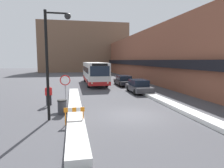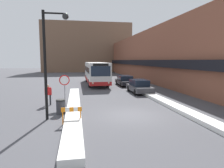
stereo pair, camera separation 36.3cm
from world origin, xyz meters
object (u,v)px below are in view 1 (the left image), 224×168
street_lamp (52,53)px  construction_barricade (74,112)px  parked_car_back (124,80)px  stop_sign (65,84)px  trash_bin (62,107)px  parked_car_front (139,86)px  city_bus (94,72)px  pedestrian (49,93)px

street_lamp → construction_barricade: 3.58m
parked_car_back → construction_barricade: size_ratio=4.29×
stop_sign → street_lamp: bearing=-99.9°
stop_sign → construction_barricade: (0.58, -4.40, -1.05)m
parked_car_back → trash_bin: bearing=-119.3°
parked_car_back → parked_car_front: bearing=-90.0°
parked_car_front → stop_sign: (-7.46, -5.05, 1.01)m
parked_car_back → construction_barricade: bearing=-113.5°
construction_barricade → street_lamp: bearing=135.0°
city_bus → stop_sign: city_bus is taller
parked_car_back → street_lamp: 17.02m
parked_car_back → street_lamp: bearing=-118.7°
parked_car_front → pedestrian: bearing=-153.4°
city_bus → parked_car_front: (3.76, -8.65, -1.00)m
parked_car_front → pedestrian: pedestrian is taller
parked_car_back → stop_sign: stop_sign is taller
parked_car_front → trash_bin: parked_car_front is taller
street_lamp → trash_bin: (0.41, 1.11, -3.38)m
pedestrian → construction_barricade: pedestrian is taller
street_lamp → pedestrian: size_ratio=3.87×
parked_car_back → pedestrian: size_ratio=2.94×
construction_barricade → parked_car_front: bearing=54.0°
parked_car_back → pedestrian: 13.86m
pedestrian → trash_bin: pedestrian is taller
parked_car_front → construction_barricade: parked_car_front is taller
trash_bin → parked_car_back: bearing=60.7°
stop_sign → street_lamp: street_lamp is taller
trash_bin → street_lamp: bearing=-110.2°
parked_car_front → parked_car_back: 6.38m
parked_car_front → street_lamp: street_lamp is taller
city_bus → parked_car_back: 4.51m
parked_car_back → trash_bin: parked_car_back is taller
parked_car_back → stop_sign: 13.68m
street_lamp → pedestrian: (-0.72, 3.93, -2.89)m
city_bus → parked_car_back: bearing=-31.1°
trash_bin → pedestrian: bearing=111.8°
city_bus → street_lamp: 17.60m
parked_car_front → stop_sign: size_ratio=1.78×
stop_sign → pedestrian: stop_sign is taller
parked_car_front → street_lamp: bearing=-134.0°
trash_bin → construction_barricade: bearing=-71.8°
city_bus → street_lamp: size_ratio=1.88×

